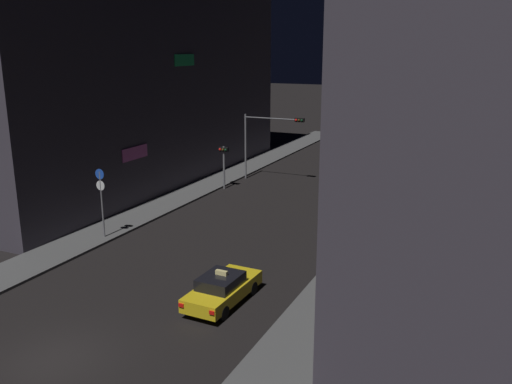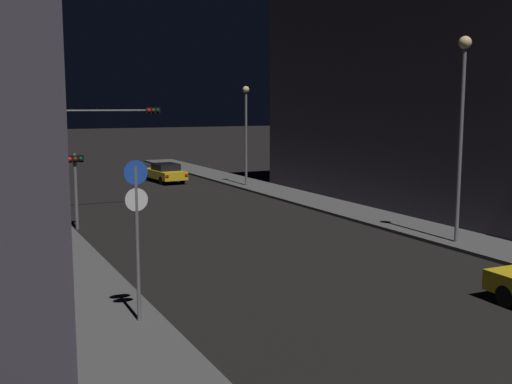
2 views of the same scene
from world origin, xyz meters
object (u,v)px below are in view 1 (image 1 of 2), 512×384
at_px(street_lamp_far_block, 415,127).
at_px(sign_pole_left, 101,196).
at_px(far_car, 377,156).
at_px(street_lamp_near_block, 355,155).
at_px(taxi, 222,288).
at_px(traffic_light_overhead, 267,133).
at_px(traffic_light_left_kerb, 224,158).

bearing_deg(street_lamp_far_block, sign_pole_left, -121.25).
height_order(far_car, street_lamp_near_block, street_lamp_near_block).
bearing_deg(street_lamp_near_block, taxi, -114.95).
bearing_deg(sign_pole_left, traffic_light_overhead, 80.49).
height_order(traffic_light_overhead, street_lamp_far_block, street_lamp_far_block).
height_order(traffic_light_overhead, sign_pole_left, traffic_light_overhead).
height_order(far_car, traffic_light_overhead, traffic_light_overhead).
height_order(far_car, traffic_light_left_kerb, traffic_light_left_kerb).
xyz_separation_m(traffic_light_left_kerb, street_lamp_near_block, (13.32, -10.25, 3.16)).
height_order(sign_pole_left, street_lamp_far_block, street_lamp_far_block).
relative_size(traffic_light_overhead, traffic_light_left_kerb, 1.61).
distance_m(traffic_light_overhead, street_lamp_near_block, 18.26).
distance_m(taxi, sign_pole_left, 11.64).
xyz_separation_m(far_car, traffic_light_overhead, (-7.10, -11.06, 3.39)).
xyz_separation_m(traffic_light_left_kerb, sign_pole_left, (-0.91, -13.66, 0.16)).
bearing_deg(taxi, traffic_light_overhead, 108.74).
bearing_deg(taxi, street_lamp_far_block, 82.44).
xyz_separation_m(sign_pole_left, street_lamp_far_block, (14.24, 23.47, 1.92)).
relative_size(traffic_light_left_kerb, street_lamp_far_block, 0.51).
bearing_deg(street_lamp_near_block, far_car, 99.32).
relative_size(traffic_light_left_kerb, street_lamp_near_block, 0.43).
xyz_separation_m(far_car, street_lamp_near_block, (4.16, -25.35, 4.96)).
bearing_deg(traffic_light_left_kerb, far_car, 58.77).
xyz_separation_m(taxi, traffic_light_overhead, (-7.55, 22.27, 3.39)).
bearing_deg(traffic_light_overhead, traffic_light_left_kerb, -116.94).
distance_m(traffic_light_overhead, sign_pole_left, 18.00).
bearing_deg(taxi, street_lamp_near_block, 65.05).
relative_size(taxi, street_lamp_far_block, 0.66).
bearing_deg(far_car, sign_pole_left, -109.29).
bearing_deg(traffic_light_left_kerb, street_lamp_near_block, -37.60).
height_order(taxi, traffic_light_overhead, traffic_light_overhead).
bearing_deg(street_lamp_far_block, traffic_light_left_kerb, -143.66).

